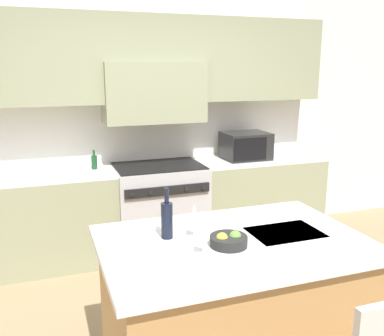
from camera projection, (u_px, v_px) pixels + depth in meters
The scene contains 10 objects.
back_cabinetry at pixel (151, 96), 4.45m from camera, with size 10.00×0.46×2.70m.
back_counter at pixel (159, 208), 4.49m from camera, with size 3.73×0.62×0.92m.
range_stove at pixel (159, 208), 4.47m from camera, with size 0.91×0.70×0.92m.
microwave at pixel (246, 146), 4.67m from camera, with size 0.48×0.40×0.29m.
kitchen_island at pixel (232, 307), 2.65m from camera, with size 1.57×1.05×0.90m.
wine_bottle at pixel (167, 219), 2.55m from camera, with size 0.07×0.07×0.31m.
wine_glass_near at pixel (203, 230), 2.32m from camera, with size 0.07×0.07×0.20m.
wine_glass_far at pixel (194, 215), 2.56m from camera, with size 0.07×0.07×0.20m.
fruit_bowl at pixel (229, 240), 2.45m from camera, with size 0.22×0.22×0.09m.
oil_bottle_on_counter at pixel (94, 162), 4.21m from camera, with size 0.06×0.06×0.19m.
Camera 1 is at (-1.10, -2.24, 1.90)m, focal length 40.00 mm.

